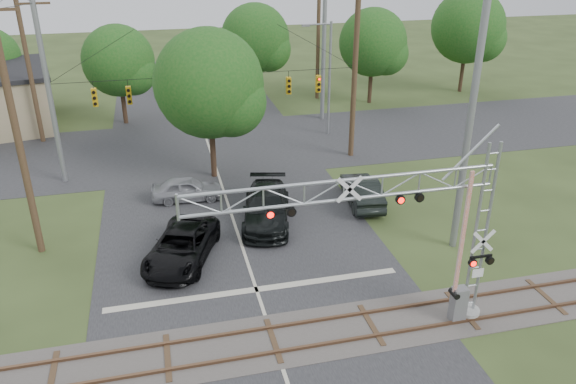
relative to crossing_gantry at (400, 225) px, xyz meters
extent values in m
plane|color=#313F1D|center=(-4.65, -1.64, -4.69)|extent=(160.00, 160.00, 0.00)
cube|color=#252527|center=(-4.65, 8.36, -4.68)|extent=(14.00, 90.00, 0.02)
cube|color=#252527|center=(-4.65, 22.36, -4.68)|extent=(90.00, 12.00, 0.02)
cube|color=#45403B|center=(-4.65, 0.36, -4.67)|extent=(90.00, 3.20, 0.05)
cube|color=brown|center=(-4.65, -0.36, -4.60)|extent=(90.00, 0.12, 0.14)
cube|color=brown|center=(-4.65, 1.08, -4.60)|extent=(90.00, 0.12, 0.14)
cylinder|color=#969690|center=(3.43, 0.06, -4.53)|extent=(0.94, 0.94, 0.31)
cube|color=silver|center=(3.38, -0.25, -2.44)|extent=(0.47, 0.03, 0.37)
cube|color=slate|center=(2.80, -0.15, -3.91)|extent=(0.58, 0.47, 1.57)
cube|color=red|center=(2.54, -0.15, -0.72)|extent=(0.15, 0.09, 5.23)
cylinder|color=gray|center=(-14.15, 18.36, 1.06)|extent=(0.32, 0.32, 11.50)
cylinder|color=#452C1F|center=(4.85, 18.36, 1.06)|extent=(0.36, 0.36, 11.50)
cylinder|color=black|center=(-4.65, 18.36, 1.51)|extent=(19.00, 0.03, 0.03)
cube|color=#C8950E|center=(-11.65, 18.36, 0.56)|extent=(0.30, 0.30, 1.10)
cube|color=#C8950E|center=(-9.65, 18.36, 0.56)|extent=(0.30, 0.30, 1.10)
cube|color=#C8950E|center=(-7.65, 18.36, 0.56)|extent=(0.30, 0.30, 1.10)
cube|color=#C8950E|center=(-5.65, 18.36, 0.56)|extent=(0.30, 0.30, 1.10)
cube|color=#C8950E|center=(-3.65, 18.36, 0.56)|extent=(0.30, 0.30, 1.10)
cube|color=#C8950E|center=(-1.65, 18.36, 0.56)|extent=(0.30, 0.30, 1.10)
cube|color=#C8950E|center=(0.35, 18.36, 0.56)|extent=(0.30, 0.30, 1.10)
cube|color=#C8950E|center=(2.35, 18.36, 0.56)|extent=(0.30, 0.30, 1.10)
imported|color=black|center=(-7.60, 7.13, -3.91)|extent=(4.43, 6.14, 1.55)
imported|color=black|center=(-2.91, 10.00, -3.83)|extent=(3.74, 6.34, 1.72)
imported|color=gray|center=(-6.84, 13.82, -3.99)|extent=(4.16, 1.85, 1.39)
imported|color=black|center=(2.89, 10.99, -3.90)|extent=(2.25, 4.97, 1.58)
cylinder|color=gray|center=(4.67, 23.13, -0.45)|extent=(0.19, 0.19, 8.48)
cylinder|color=gray|center=(3.73, 23.13, 3.61)|extent=(1.89, 0.11, 0.11)
cube|color=slate|center=(2.78, 23.13, 3.56)|extent=(0.57, 0.24, 0.14)
cylinder|color=#452C1F|center=(-16.59, 26.57, 1.01)|extent=(0.34, 0.34, 11.39)
cylinder|color=gray|center=(5.37, 27.03, 1.15)|extent=(0.34, 0.34, 11.68)
cylinder|color=#452C1F|center=(-14.31, 9.66, 1.36)|extent=(0.34, 0.34, 12.09)
cylinder|color=gray|center=(5.64, 5.32, 1.76)|extent=(0.34, 0.34, 12.90)
cylinder|color=#452C1F|center=(6.76, 33.25, 0.66)|extent=(0.34, 0.34, 10.69)
cylinder|color=#372519|center=(-10.62, 29.66, -2.88)|extent=(0.36, 0.36, 3.63)
sphere|color=#174F16|center=(-10.62, 29.66, 0.42)|extent=(5.60, 5.60, 5.60)
cylinder|color=#372519|center=(-4.90, 16.95, -2.55)|extent=(0.36, 0.36, 4.28)
sphere|color=#174F16|center=(-4.90, 16.95, 1.35)|extent=(6.62, 6.62, 6.62)
cylinder|color=#372519|center=(1.16, 34.28, -2.70)|extent=(0.36, 0.36, 3.98)
sphere|color=#174F16|center=(1.16, 34.28, 0.92)|extent=(6.15, 6.15, 6.15)
cylinder|color=#372519|center=(11.02, 30.69, -2.76)|extent=(0.36, 0.36, 3.86)
sphere|color=#174F16|center=(11.02, 30.69, 0.75)|extent=(5.97, 5.97, 5.97)
cylinder|color=#372519|center=(21.11, 32.29, -2.49)|extent=(0.36, 0.36, 4.39)
sphere|color=#174F16|center=(21.11, 32.29, 1.50)|extent=(6.79, 6.79, 6.79)
camera|label=1|loc=(-8.16, -16.39, 9.61)|focal=35.00mm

